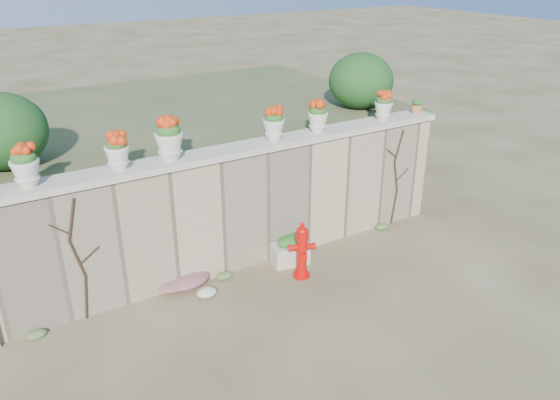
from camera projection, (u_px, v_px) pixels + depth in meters
ground at (300, 315)px, 8.03m from camera, size 80.00×80.00×0.00m
stone_wall at (241, 210)px, 9.02m from camera, size 8.00×0.40×2.00m
wall_cap at (239, 150)px, 8.59m from camera, size 8.10×0.52×0.10m
raised_fill at (170, 155)px, 11.51m from camera, size 9.00×6.00×2.00m
back_shrub_left at (1, 131)px, 7.80m from camera, size 1.30×1.30×1.10m
back_shrub_right at (361, 81)px, 10.94m from camera, size 1.30×1.30×1.10m
vine_left at (78, 259)px, 7.58m from camera, size 0.60×0.04×1.91m
vine_right at (396, 177)px, 10.40m from camera, size 0.60×0.04×1.91m
fire_hydrant at (302, 250)px, 8.81m from camera, size 0.43×0.31×0.99m
planter_box at (290, 251)px, 9.31m from camera, size 0.67×0.46×0.51m
green_shrub at (292, 245)px, 9.47m from camera, size 0.54×0.48×0.51m
magenta_clump at (185, 281)px, 8.63m from camera, size 1.00×0.67×0.27m
white_flowers at (210, 290)px, 8.49m from camera, size 0.49×0.39×0.17m
urn_pot_0 at (25, 166)px, 6.99m from camera, size 0.37×0.37×0.57m
urn_pot_1 at (117, 151)px, 7.56m from camera, size 0.35×0.35×0.54m
urn_pot_2 at (169, 139)px, 7.90m from camera, size 0.41×0.41×0.65m
urn_pot_3 at (274, 124)px, 8.77m from camera, size 0.35×0.35×0.55m
urn_pot_4 at (318, 116)px, 9.18m from camera, size 0.35×0.35×0.54m
urn_pot_5 at (384, 106)px, 9.88m from camera, size 0.33×0.33×0.52m
terracotta_pot at (417, 107)px, 10.34m from camera, size 0.22×0.22×0.27m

